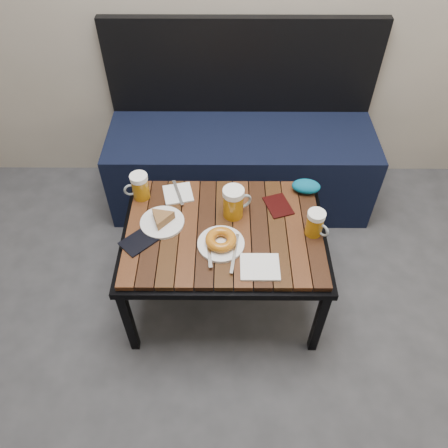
{
  "coord_description": "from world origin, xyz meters",
  "views": [
    {
      "loc": [
        0.11,
        -0.13,
        1.8
      ],
      "look_at": [
        0.1,
        1.06,
        0.5
      ],
      "focal_mm": 35.0,
      "sensor_mm": 36.0,
      "label": 1
    }
  ],
  "objects_px": {
    "beer_mug_centre": "(234,202)",
    "knit_pouch": "(306,186)",
    "plate_pie": "(162,220)",
    "passport_burgundy": "(278,206)",
    "beer_mug_right": "(315,223)",
    "bench": "(241,158)",
    "beer_mug_left": "(140,186)",
    "plate_bagel": "(221,242)",
    "cafe_table": "(224,236)",
    "passport_navy": "(139,241)"
  },
  "relations": [
    {
      "from": "beer_mug_centre",
      "to": "knit_pouch",
      "type": "distance_m",
      "value": 0.35
    },
    {
      "from": "plate_pie",
      "to": "passport_burgundy",
      "type": "relative_size",
      "value": 1.37
    },
    {
      "from": "beer_mug_right",
      "to": "knit_pouch",
      "type": "height_order",
      "value": "beer_mug_right"
    },
    {
      "from": "bench",
      "to": "beer_mug_left",
      "type": "height_order",
      "value": "bench"
    },
    {
      "from": "beer_mug_right",
      "to": "plate_bagel",
      "type": "xyz_separation_m",
      "value": [
        -0.37,
        -0.07,
        -0.04
      ]
    },
    {
      "from": "beer_mug_left",
      "to": "beer_mug_centre",
      "type": "relative_size",
      "value": 0.86
    },
    {
      "from": "plate_pie",
      "to": "passport_burgundy",
      "type": "distance_m",
      "value": 0.5
    },
    {
      "from": "plate_pie",
      "to": "bench",
      "type": "bearing_deg",
      "value": 63.04
    },
    {
      "from": "passport_burgundy",
      "to": "cafe_table",
      "type": "bearing_deg",
      "value": -168.86
    },
    {
      "from": "beer_mug_centre",
      "to": "passport_navy",
      "type": "relative_size",
      "value": 1.02
    },
    {
      "from": "passport_burgundy",
      "to": "bench",
      "type": "bearing_deg",
      "value": 85.72
    },
    {
      "from": "bench",
      "to": "cafe_table",
      "type": "xyz_separation_m",
      "value": [
        -0.09,
        -0.7,
        0.16
      ]
    },
    {
      "from": "bench",
      "to": "cafe_table",
      "type": "relative_size",
      "value": 1.67
    },
    {
      "from": "cafe_table",
      "to": "beer_mug_centre",
      "type": "xyz_separation_m",
      "value": [
        0.04,
        0.08,
        0.12
      ]
    },
    {
      "from": "knit_pouch",
      "to": "plate_pie",
      "type": "bearing_deg",
      "value": -162.08
    },
    {
      "from": "cafe_table",
      "to": "beer_mug_right",
      "type": "height_order",
      "value": "beer_mug_right"
    },
    {
      "from": "passport_navy",
      "to": "bench",
      "type": "bearing_deg",
      "value": 106.56
    },
    {
      "from": "beer_mug_centre",
      "to": "plate_pie",
      "type": "height_order",
      "value": "beer_mug_centre"
    },
    {
      "from": "beer_mug_centre",
      "to": "passport_burgundy",
      "type": "relative_size",
      "value": 1.06
    },
    {
      "from": "beer_mug_right",
      "to": "knit_pouch",
      "type": "distance_m",
      "value": 0.25
    },
    {
      "from": "beer_mug_right",
      "to": "plate_bagel",
      "type": "distance_m",
      "value": 0.38
    },
    {
      "from": "cafe_table",
      "to": "plate_pie",
      "type": "relative_size",
      "value": 4.61
    },
    {
      "from": "beer_mug_centre",
      "to": "passport_burgundy",
      "type": "bearing_deg",
      "value": -11.81
    },
    {
      "from": "plate_bagel",
      "to": "passport_burgundy",
      "type": "bearing_deg",
      "value": 41.87
    },
    {
      "from": "plate_pie",
      "to": "beer_mug_right",
      "type": "bearing_deg",
      "value": -4.69
    },
    {
      "from": "passport_navy",
      "to": "beer_mug_centre",
      "type": "bearing_deg",
      "value": 67.31
    },
    {
      "from": "beer_mug_right",
      "to": "knit_pouch",
      "type": "bearing_deg",
      "value": 134.7
    },
    {
      "from": "beer_mug_right",
      "to": "knit_pouch",
      "type": "xyz_separation_m",
      "value": [
        -0.0,
        0.25,
        -0.03
      ]
    },
    {
      "from": "beer_mug_centre",
      "to": "passport_navy",
      "type": "bearing_deg",
      "value": 175.58
    },
    {
      "from": "bench",
      "to": "plate_bagel",
      "type": "distance_m",
      "value": 0.83
    },
    {
      "from": "cafe_table",
      "to": "plate_bagel",
      "type": "xyz_separation_m",
      "value": [
        -0.01,
        -0.09,
        0.07
      ]
    },
    {
      "from": "plate_pie",
      "to": "knit_pouch",
      "type": "height_order",
      "value": "knit_pouch"
    },
    {
      "from": "bench",
      "to": "cafe_table",
      "type": "distance_m",
      "value": 0.73
    },
    {
      "from": "beer_mug_left",
      "to": "passport_navy",
      "type": "height_order",
      "value": "beer_mug_left"
    },
    {
      "from": "cafe_table",
      "to": "passport_navy",
      "type": "relative_size",
      "value": 6.04
    },
    {
      "from": "cafe_table",
      "to": "plate_pie",
      "type": "height_order",
      "value": "plate_pie"
    },
    {
      "from": "bench",
      "to": "passport_navy",
      "type": "relative_size",
      "value": 10.07
    },
    {
      "from": "plate_bagel",
      "to": "passport_burgundy",
      "type": "xyz_separation_m",
      "value": [
        0.24,
        0.22,
        -0.02
      ]
    },
    {
      "from": "beer_mug_centre",
      "to": "beer_mug_left",
      "type": "bearing_deg",
      "value": 138.84
    },
    {
      "from": "beer_mug_right",
      "to": "beer_mug_left",
      "type": "bearing_deg",
      "value": -151.78
    },
    {
      "from": "bench",
      "to": "plate_bagel",
      "type": "bearing_deg",
      "value": -97.22
    },
    {
      "from": "plate_bagel",
      "to": "beer_mug_right",
      "type": "bearing_deg",
      "value": 9.92
    },
    {
      "from": "bench",
      "to": "beer_mug_right",
      "type": "xyz_separation_m",
      "value": [
        0.27,
        -0.73,
        0.26
      ]
    },
    {
      "from": "beer_mug_left",
      "to": "plate_bagel",
      "type": "height_order",
      "value": "beer_mug_left"
    },
    {
      "from": "passport_burgundy",
      "to": "knit_pouch",
      "type": "height_order",
      "value": "knit_pouch"
    },
    {
      "from": "beer_mug_right",
      "to": "passport_navy",
      "type": "height_order",
      "value": "beer_mug_right"
    },
    {
      "from": "knit_pouch",
      "to": "beer_mug_right",
      "type": "bearing_deg",
      "value": -89.61
    },
    {
      "from": "plate_bagel",
      "to": "passport_burgundy",
      "type": "relative_size",
      "value": 1.83
    },
    {
      "from": "knit_pouch",
      "to": "passport_navy",
      "type": "bearing_deg",
      "value": -156.79
    },
    {
      "from": "plate_pie",
      "to": "plate_bagel",
      "type": "height_order",
      "value": "same"
    }
  ]
}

